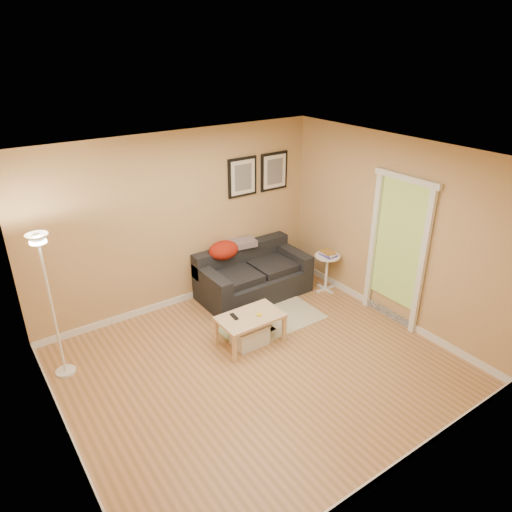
{
  "coord_description": "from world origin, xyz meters",
  "views": [
    {
      "loc": [
        -2.7,
        -3.83,
        3.71
      ],
      "look_at": [
        0.55,
        0.85,
        1.05
      ],
      "focal_mm": 32.83,
      "sensor_mm": 36.0,
      "label": 1
    }
  ],
  "objects_px": {
    "storage_bin": "(250,335)",
    "floor_lamp": "(53,311)",
    "sofa": "(254,273)",
    "book_stack": "(328,253)",
    "side_table": "(326,273)",
    "coffee_table": "(250,329)"
  },
  "relations": [
    {
      "from": "sofa",
      "to": "book_stack",
      "type": "xyz_separation_m",
      "value": [
        1.04,
        -0.55,
        0.28
      ]
    },
    {
      "from": "sofa",
      "to": "book_stack",
      "type": "distance_m",
      "value": 1.21
    },
    {
      "from": "coffee_table",
      "to": "book_stack",
      "type": "bearing_deg",
      "value": 23.09
    },
    {
      "from": "side_table",
      "to": "floor_lamp",
      "type": "bearing_deg",
      "value": 176.19
    },
    {
      "from": "sofa",
      "to": "storage_bin",
      "type": "bearing_deg",
      "value": -126.94
    },
    {
      "from": "sofa",
      "to": "coffee_table",
      "type": "height_order",
      "value": "sofa"
    },
    {
      "from": "side_table",
      "to": "book_stack",
      "type": "distance_m",
      "value": 0.35
    },
    {
      "from": "storage_bin",
      "to": "side_table",
      "type": "distance_m",
      "value": 1.92
    },
    {
      "from": "storage_bin",
      "to": "floor_lamp",
      "type": "relative_size",
      "value": 0.25
    },
    {
      "from": "side_table",
      "to": "book_stack",
      "type": "xyz_separation_m",
      "value": [
        0.0,
        -0.01,
        0.35
      ]
    },
    {
      "from": "book_stack",
      "to": "side_table",
      "type": "bearing_deg",
      "value": 120.82
    },
    {
      "from": "coffee_table",
      "to": "floor_lamp",
      "type": "relative_size",
      "value": 0.46
    },
    {
      "from": "sofa",
      "to": "book_stack",
      "type": "relative_size",
      "value": 7.04
    },
    {
      "from": "storage_bin",
      "to": "floor_lamp",
      "type": "height_order",
      "value": "floor_lamp"
    },
    {
      "from": "storage_bin",
      "to": "floor_lamp",
      "type": "bearing_deg",
      "value": 160.0
    },
    {
      "from": "storage_bin",
      "to": "book_stack",
      "type": "distance_m",
      "value": 1.98
    },
    {
      "from": "storage_bin",
      "to": "floor_lamp",
      "type": "xyz_separation_m",
      "value": [
        -2.18,
        0.79,
        0.73
      ]
    },
    {
      "from": "side_table",
      "to": "floor_lamp",
      "type": "relative_size",
      "value": 0.33
    },
    {
      "from": "floor_lamp",
      "to": "sofa",
      "type": "bearing_deg",
      "value": 5.15
    },
    {
      "from": "book_stack",
      "to": "floor_lamp",
      "type": "xyz_separation_m",
      "value": [
        -4.02,
        0.28,
        0.22
      ]
    },
    {
      "from": "sofa",
      "to": "storage_bin",
      "type": "distance_m",
      "value": 1.35
    },
    {
      "from": "storage_bin",
      "to": "book_stack",
      "type": "xyz_separation_m",
      "value": [
        1.84,
        0.52,
        0.51
      ]
    }
  ]
}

